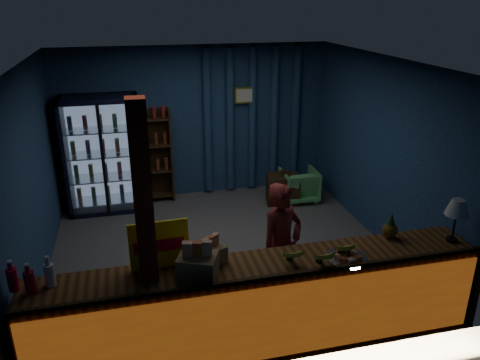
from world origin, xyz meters
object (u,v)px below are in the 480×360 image
object	(u,v)px
green_chair	(299,185)
pastry_tray	(346,257)
shopkeeper	(281,247)
table_lamp	(457,209)

from	to	relation	value
green_chair	pastry_tray	bearing A→B (deg)	78.47
shopkeeper	pastry_tray	distance (m)	0.85
green_chair	pastry_tray	size ratio (longest dim) A/B	1.52
green_chair	table_lamp	world-z (taller)	table_lamp
pastry_tray	table_lamp	xyz separation A→B (m)	(1.22, 0.07, 0.35)
green_chair	pastry_tray	xyz separation A→B (m)	(-0.83, -3.45, 0.69)
table_lamp	pastry_tray	bearing A→B (deg)	-176.90
pastry_tray	table_lamp	size ratio (longest dim) A/B	0.85
green_chair	table_lamp	distance (m)	3.56
shopkeeper	table_lamp	xyz separation A→B (m)	(1.64, -0.64, 0.57)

